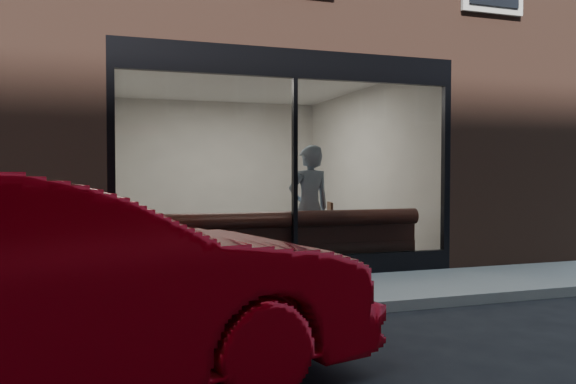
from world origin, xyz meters
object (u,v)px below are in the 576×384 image
object	(u,v)px
cafe_table_right	(344,215)
cafe_chair_right	(320,241)
person	(309,208)
cafe_table_left	(155,222)
parked_car	(28,292)
banquette	(286,258)

from	to	relation	value
cafe_table_right	cafe_chair_right	distance (m)	0.75
person	cafe_table_left	bearing A→B (deg)	-27.81
person	cafe_chair_right	size ratio (longest dim) A/B	4.03
cafe_table_right	parked_car	distance (m)	6.81
banquette	parked_car	size ratio (longest dim) A/B	0.88
person	cafe_table_left	world-z (taller)	person
person	parked_car	world-z (taller)	person
banquette	cafe_table_right	bearing A→B (deg)	38.73
banquette	cafe_chair_right	world-z (taller)	banquette
cafe_table_right	person	bearing A→B (deg)	-135.78
cafe_chair_right	banquette	bearing A→B (deg)	68.13
cafe_table_left	cafe_table_right	bearing A→B (deg)	4.23
banquette	person	world-z (taller)	person
banquette	person	distance (m)	0.86
person	banquette	bearing A→B (deg)	12.33
cafe_chair_right	cafe_table_left	bearing A→B (deg)	27.50
parked_car	cafe_table_right	bearing A→B (deg)	-54.63
parked_car	banquette	bearing A→B (deg)	-50.71
person	cafe_chair_right	bearing A→B (deg)	-126.55
banquette	cafe_table_left	distance (m)	2.09
person	cafe_table_left	xyz separation A→B (m)	(-2.24, 0.73, -0.21)
cafe_table_left	cafe_table_right	distance (m)	3.25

